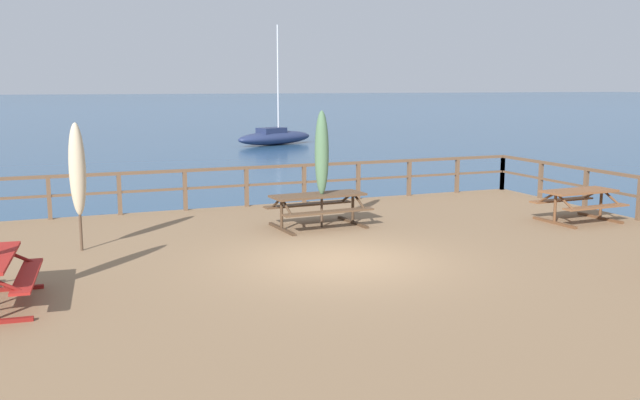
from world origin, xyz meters
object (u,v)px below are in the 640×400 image
Objects in this scene: picnic_table_back_right at (318,203)px; patio_umbrella_short_mid at (77,170)px; patio_umbrella_tall_mid_left at (322,154)px; sailboat_distant at (275,137)px; picnic_table_front_right at (579,199)px.

patio_umbrella_short_mid is at bearing -175.08° from picnic_table_back_right.
picnic_table_back_right is 1.15m from patio_umbrella_tall_mid_left.
picnic_table_back_right is 0.30× the size of sailboat_distant.
picnic_table_front_right is at bearing -15.59° from patio_umbrella_tall_mid_left.
sailboat_distant reaches higher than patio_umbrella_tall_mid_left.
sailboat_distant is at bearing 65.17° from patio_umbrella_short_mid.
picnic_table_back_right is 0.85× the size of patio_umbrella_tall_mid_left.
picnic_table_back_right is 6.29m from picnic_table_front_right.
patio_umbrella_tall_mid_left is at bearing -37.93° from picnic_table_back_right.
patio_umbrella_short_mid reaches higher than picnic_table_back_right.
sailboat_distant is at bearing 74.04° from patio_umbrella_tall_mid_left.
patio_umbrella_short_mid is (-5.30, -0.40, -0.09)m from patio_umbrella_tall_mid_left.
patio_umbrella_tall_mid_left reaches higher than picnic_table_back_right.
sailboat_distant reaches higher than picnic_table_front_right.
sailboat_distant is (2.29, 30.62, -0.68)m from picnic_table_front_right.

